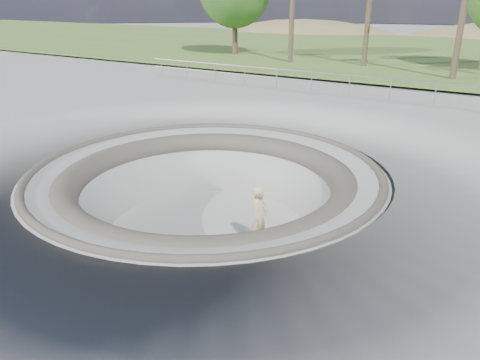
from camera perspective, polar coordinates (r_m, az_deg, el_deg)
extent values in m
plane|color=gray|center=(13.65, -4.16, 1.23)|extent=(180.00, 180.00, 0.00)
torus|color=gray|center=(14.46, -3.95, -6.23)|extent=(14.00, 14.00, 4.00)
cylinder|color=gray|center=(14.44, -3.95, -6.06)|extent=(6.60, 6.60, 0.10)
torus|color=#4B463C|center=(13.66, -4.16, 1.15)|extent=(10.24, 10.24, 0.24)
torus|color=#4B463C|center=(13.81, -4.11, -0.53)|extent=(8.91, 8.91, 0.81)
cube|color=#456327|center=(45.20, 22.77, 14.10)|extent=(180.00, 36.00, 0.12)
ellipsoid|color=olive|center=(72.58, 7.60, 12.36)|extent=(50.40, 36.00, 23.40)
cylinder|color=#96999E|center=(23.85, 13.27, 12.33)|extent=(25.00, 0.05, 0.05)
cylinder|color=#96999E|center=(23.92, 13.18, 11.27)|extent=(25.00, 0.05, 0.05)
cube|color=olive|center=(13.31, 2.33, -7.98)|extent=(0.76, 0.44, 0.02)
cylinder|color=#A8A9AD|center=(13.33, 2.32, -8.09)|extent=(0.08, 0.15, 0.03)
cylinder|color=#A8A9AD|center=(13.33, 2.32, -8.09)|extent=(0.08, 0.15, 0.03)
cylinder|color=silver|center=(13.33, 2.32, -8.12)|extent=(0.06, 0.04, 0.06)
cylinder|color=silver|center=(13.33, 2.32, -8.12)|extent=(0.06, 0.04, 0.06)
cylinder|color=silver|center=(13.33, 2.32, -8.12)|extent=(0.06, 0.04, 0.06)
cylinder|color=silver|center=(13.33, 2.32, -8.12)|extent=(0.06, 0.04, 0.06)
imported|color=#CCB184|center=(12.90, 2.38, -4.54)|extent=(0.50, 0.69, 1.76)
cylinder|color=brown|center=(34.18, 15.47, 19.67)|extent=(0.36, 0.36, 7.86)
cylinder|color=brown|center=(40.12, -0.63, 18.57)|extent=(0.44, 0.44, 5.12)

